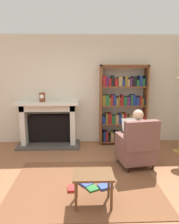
{
  "coord_description": "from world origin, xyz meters",
  "views": [
    {
      "loc": [
        -0.05,
        -2.94,
        1.88
      ],
      "look_at": [
        0.1,
        1.2,
        1.05
      ],
      "focal_mm": 34.67,
      "sensor_mm": 36.0,
      "label": 1
    }
  ],
  "objects_px": {
    "mantel_clock": "(42,97)",
    "armchair_reading": "(137,147)",
    "bookshelf": "(123,106)",
    "seated_reader": "(135,135)",
    "fireplace": "(49,122)",
    "side_table": "(93,179)"
  },
  "relations": [
    {
      "from": "mantel_clock",
      "to": "bookshelf",
      "type": "distance_m",
      "value": 1.99
    },
    {
      "from": "bookshelf",
      "to": "side_table",
      "type": "bearing_deg",
      "value": -109.02
    },
    {
      "from": "fireplace",
      "to": "armchair_reading",
      "type": "bearing_deg",
      "value": -36.22
    },
    {
      "from": "mantel_clock",
      "to": "fireplace",
      "type": "bearing_deg",
      "value": 39.77
    },
    {
      "from": "mantel_clock",
      "to": "seated_reader",
      "type": "bearing_deg",
      "value": -30.31
    },
    {
      "from": "armchair_reading",
      "to": "side_table",
      "type": "bearing_deg",
      "value": 41.48
    },
    {
      "from": "bookshelf",
      "to": "side_table",
      "type": "relative_size",
      "value": 3.53
    },
    {
      "from": "bookshelf",
      "to": "fireplace",
      "type": "bearing_deg",
      "value": -178.97
    },
    {
      "from": "armchair_reading",
      "to": "side_table",
      "type": "relative_size",
      "value": 1.73
    },
    {
      "from": "mantel_clock",
      "to": "armchair_reading",
      "type": "distance_m",
      "value": 2.49
    },
    {
      "from": "fireplace",
      "to": "side_table",
      "type": "bearing_deg",
      "value": -68.76
    },
    {
      "from": "seated_reader",
      "to": "side_table",
      "type": "height_order",
      "value": "seated_reader"
    },
    {
      "from": "fireplace",
      "to": "armchair_reading",
      "type": "height_order",
      "value": "fireplace"
    },
    {
      "from": "armchair_reading",
      "to": "side_table",
      "type": "xyz_separation_m",
      "value": [
        -0.9,
        -1.13,
        -0.04
      ]
    },
    {
      "from": "mantel_clock",
      "to": "side_table",
      "type": "bearing_deg",
      "value": -65.48
    },
    {
      "from": "side_table",
      "to": "mantel_clock",
      "type": "bearing_deg",
      "value": 114.52
    },
    {
      "from": "mantel_clock",
      "to": "seated_reader",
      "type": "distance_m",
      "value": 2.36
    },
    {
      "from": "mantel_clock",
      "to": "seated_reader",
      "type": "relative_size",
      "value": 0.19
    },
    {
      "from": "fireplace",
      "to": "side_table",
      "type": "height_order",
      "value": "fireplace"
    },
    {
      "from": "bookshelf",
      "to": "seated_reader",
      "type": "relative_size",
      "value": 1.73
    },
    {
      "from": "mantel_clock",
      "to": "side_table",
      "type": "relative_size",
      "value": 0.39
    },
    {
      "from": "fireplace",
      "to": "seated_reader",
      "type": "height_order",
      "value": "seated_reader"
    }
  ]
}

